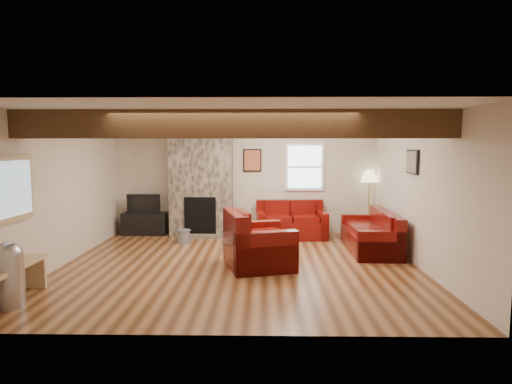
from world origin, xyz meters
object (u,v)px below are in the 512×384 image
loveseat (291,220)px  television (144,203)px  sofa_three (370,231)px  tv_cabinet (145,224)px  coffee_table (249,253)px  floor_lamp (369,180)px  armchair_red (259,239)px

loveseat → television: 3.36m
sofa_three → tv_cabinet: sofa_three is taller
loveseat → tv_cabinet: loveseat is taller
coffee_table → television: (-2.48, 2.62, 0.50)m
coffee_table → floor_lamp: bearing=45.0°
sofa_three → tv_cabinet: size_ratio=1.95×
loveseat → floor_lamp: (1.78, 0.32, 0.86)m
armchair_red → floor_lamp: bearing=-58.1°
television → floor_lamp: (5.12, 0.02, 0.55)m
armchair_red → loveseat: bearing=-31.5°
loveseat → coffee_table: bearing=-113.3°
tv_cabinet → armchair_red: bearing=-44.5°
sofa_three → floor_lamp: floor_lamp is taller
sofa_three → armchair_red: size_ratio=1.70×
tv_cabinet → television: size_ratio=1.33×
floor_lamp → loveseat: bearing=-169.8°
armchair_red → television: television is taller
sofa_three → coffee_table: 2.61m
tv_cabinet → floor_lamp: floor_lamp is taller
sofa_three → coffee_table: sofa_three is taller
armchair_red → floor_lamp: floor_lamp is taller
sofa_three → television: size_ratio=2.60×
sofa_three → tv_cabinet: (-4.80, 1.42, -0.13)m
sofa_three → tv_cabinet: 5.00m
armchair_red → sofa_three: bearing=-76.0°
loveseat → tv_cabinet: (-3.34, 0.30, -0.15)m
tv_cabinet → floor_lamp: 5.22m
tv_cabinet → floor_lamp: size_ratio=0.68×
television → floor_lamp: floor_lamp is taller
floor_lamp → sofa_three: bearing=-102.5°
sofa_three → loveseat: (-1.46, 1.12, 0.02)m
coffee_table → television: television is taller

